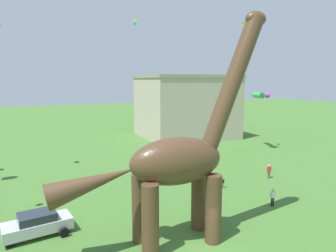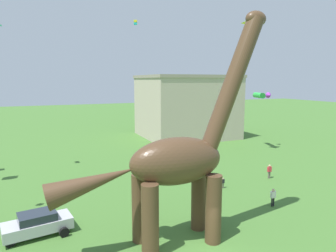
{
  "view_description": "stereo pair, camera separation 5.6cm",
  "coord_description": "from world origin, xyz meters",
  "views": [
    {
      "loc": [
        -8.16,
        -13.37,
        9.98
      ],
      "look_at": [
        -0.76,
        4.02,
        7.16
      ],
      "focal_mm": 32.48,
      "sensor_mm": 36.0,
      "label": 1
    },
    {
      "loc": [
        -8.11,
        -13.39,
        9.98
      ],
      "look_at": [
        -0.76,
        4.02,
        7.16
      ],
      "focal_mm": 32.48,
      "sensor_mm": 36.0,
      "label": 2
    }
  ],
  "objects": [
    {
      "name": "background_building_block",
      "position": [
        16.08,
        35.52,
        5.48
      ],
      "size": [
        15.53,
        14.02,
        10.95
      ],
      "color": "#B7A893",
      "rests_on": "ground_plane"
    },
    {
      "name": "kite_high_right",
      "position": [
        21.59,
        22.13,
        7.89
      ],
      "size": [
        2.76,
        2.92,
        0.83
      ],
      "color": "green"
    },
    {
      "name": "dinosaur_sculpture",
      "position": [
        -0.77,
        2.81,
        5.19
      ],
      "size": [
        13.72,
        2.91,
        14.35
      ],
      "rotation": [
        0.0,
        0.0,
        -0.21
      ],
      "color": "#513823",
      "rests_on": "ground_plane"
    },
    {
      "name": "parked_sedan_left",
      "position": [
        -8.71,
        6.98,
        0.81
      ],
      "size": [
        4.44,
        2.46,
        1.55
      ],
      "rotation": [
        0.0,
        0.0,
        0.17
      ],
      "color": "#B7B7BC",
      "rests_on": "ground_plane"
    },
    {
      "name": "kite_near_high",
      "position": [
        3.45,
        24.48,
        17.2
      ],
      "size": [
        0.5,
        0.5,
        0.56
      ],
      "color": "yellow"
    },
    {
      "name": "person_vendor_side",
      "position": [
        13.25,
        10.38,
        0.88
      ],
      "size": [
        0.55,
        0.24,
        1.46
      ],
      "rotation": [
        0.0,
        0.0,
        3.24
      ],
      "color": "#6B6056",
      "rests_on": "ground_plane"
    },
    {
      "name": "person_watching_child",
      "position": [
        8.65,
        4.69,
        0.89
      ],
      "size": [
        0.55,
        0.24,
        1.46
      ],
      "rotation": [
        0.0,
        0.0,
        2.01
      ],
      "color": "black",
      "rests_on": "ground_plane"
    },
    {
      "name": "kite_near_low",
      "position": [
        16.42,
        19.02,
        17.2
      ],
      "size": [
        1.78,
        1.55,
        0.26
      ],
      "color": "yellow"
    },
    {
      "name": "person_strolling_adult",
      "position": [
        7.24,
        9.76,
        0.61
      ],
      "size": [
        0.38,
        0.17,
        1.01
      ],
      "rotation": [
        0.0,
        0.0,
        2.09
      ],
      "color": "#6B6056",
      "rests_on": "ground_plane"
    }
  ]
}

